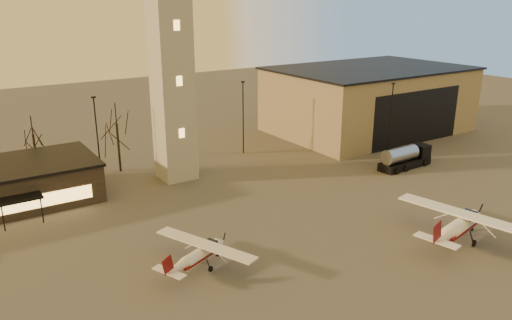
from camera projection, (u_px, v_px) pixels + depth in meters
The scene contains 8 objects.
ground at pixel (347, 293), 36.87m from camera, with size 220.00×220.00×0.00m, color #484542.
control_tower at pixel (170, 40), 55.72m from camera, with size 6.80×6.80×32.60m.
hangar at pixel (369, 99), 81.04m from camera, with size 30.60×20.60×10.30m.
light_poles at pixel (175, 132), 60.15m from camera, with size 58.50×12.25×10.14m.
tree_row at pixel (36, 130), 59.10m from camera, with size 37.20×9.20×8.80m.
cessna_front at pixel (462, 227), 44.73m from camera, with size 9.97×12.54×3.45m.
cessna_rear at pixel (203, 256), 40.37m from camera, with size 7.77×9.39×2.67m.
fuel_truck at pixel (405, 159), 63.89m from camera, with size 7.92×2.82×2.90m.
Camera 1 is at (-23.15, -23.13, 20.76)m, focal length 35.00 mm.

